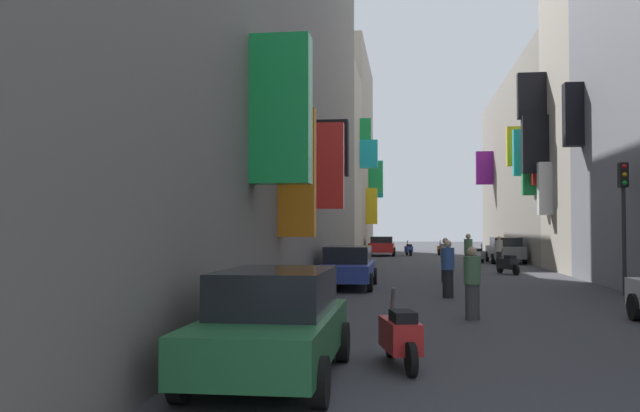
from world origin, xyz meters
name	(u,v)px	position (x,y,z in m)	size (l,w,h in m)	color
ground_plane	(447,271)	(0.00, 30.00, 0.00)	(140.00, 140.00, 0.00)	#38383D
building_left_near	(220,2)	(-8.00, 18.66, 9.55)	(7.19, 37.32, 19.11)	slate
building_left_mid_a	(313,166)	(-7.99, 40.89, 6.14)	(7.19, 7.12, 12.28)	#B2A899
building_left_mid_b	(332,156)	(-7.99, 52.22, 8.05)	(7.18, 15.56, 16.11)	#9E9384
building_right_mid_a	(619,106)	(7.96, 30.04, 7.78)	(7.38, 6.45, 15.61)	#B2A899
building_right_mid_b	(546,169)	(7.99, 46.61, 6.28)	(7.35, 26.75, 12.57)	gray
parked_car_red	(382,245)	(-3.74, 47.34, 0.76)	(1.98, 4.15, 1.42)	#B21E1E
parked_car_green	(274,322)	(-3.73, 6.41, 0.77)	(1.83, 4.13, 1.48)	#236638
parked_car_blue	(348,266)	(-3.94, 20.52, 0.75)	(1.88, 4.46, 1.42)	navy
parked_car_grey	(505,249)	(3.87, 38.00, 0.79)	(1.93, 4.42, 1.51)	slate
scooter_black	(508,264)	(2.56, 28.02, 0.46)	(0.81, 1.87, 1.13)	black
scooter_white	(479,255)	(2.32, 37.60, 0.46)	(0.84, 1.87, 1.13)	silver
scooter_blue	(409,249)	(-1.74, 47.75, 0.46)	(0.65, 1.80, 1.13)	#2D4CAD
scooter_red	(400,335)	(-2.02, 7.42, 0.46)	(0.68, 1.88, 1.13)	red
scooter_orange	(442,249)	(0.80, 49.38, 0.46)	(0.81, 1.75, 1.13)	orange
pedestrian_crossing	(445,260)	(-0.45, 23.22, 0.84)	(0.52, 0.52, 1.68)	#252525
pedestrian_near_left	(499,251)	(3.02, 34.25, 0.80)	(0.40, 0.40, 1.62)	black
pedestrian_near_right	(468,254)	(0.86, 28.28, 0.90)	(0.43, 0.43, 1.80)	#373737
pedestrian_mid_street	(472,283)	(-0.45, 12.80, 0.81)	(0.54, 0.54, 1.64)	#3F3F3F
pedestrian_far_away	(448,269)	(-0.71, 17.47, 0.85)	(0.43, 0.43, 1.70)	black
traffic_light_near_corner	(624,205)	(4.63, 18.70, 2.77)	(0.26, 0.34, 4.05)	#2D2D2D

